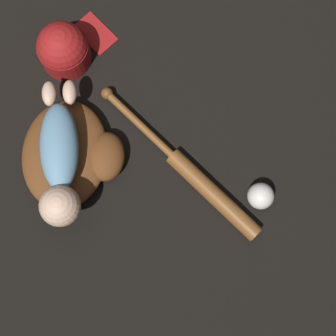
# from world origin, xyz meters

# --- Properties ---
(ground_plane) EXTENTS (6.00, 6.00, 0.00)m
(ground_plane) POSITION_xyz_m (0.00, 0.00, 0.00)
(ground_plane) COLOR black
(baseball_glove) EXTENTS (0.34, 0.31, 0.08)m
(baseball_glove) POSITION_xyz_m (-0.02, 0.04, 0.04)
(baseball_glove) COLOR brown
(baseball_glove) RESTS_ON ground
(baby_figure) EXTENTS (0.38, 0.21, 0.10)m
(baby_figure) POSITION_xyz_m (0.03, 0.03, 0.12)
(baby_figure) COLOR #6693B2
(baby_figure) RESTS_ON baseball_glove
(baseball_bat) EXTENTS (0.30, 0.51, 0.05)m
(baseball_bat) POSITION_xyz_m (-0.05, 0.38, 0.02)
(baseball_bat) COLOR brown
(baseball_bat) RESTS_ON ground
(baseball) EXTENTS (0.07, 0.07, 0.07)m
(baseball) POSITION_xyz_m (-0.05, 0.54, 0.04)
(baseball) COLOR white
(baseball) RESTS_ON ground
(baseball_cap) EXTENTS (0.22, 0.19, 0.14)m
(baseball_cap) POSITION_xyz_m (-0.29, -0.07, 0.06)
(baseball_cap) COLOR maroon
(baseball_cap) RESTS_ON ground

